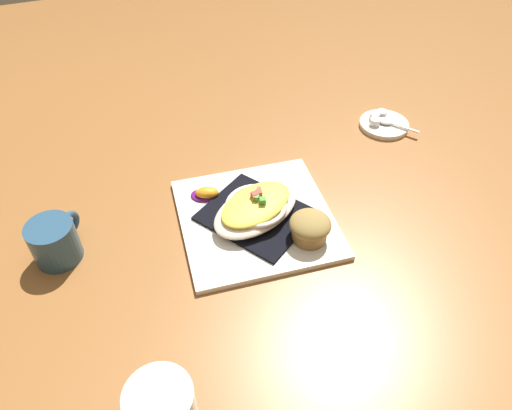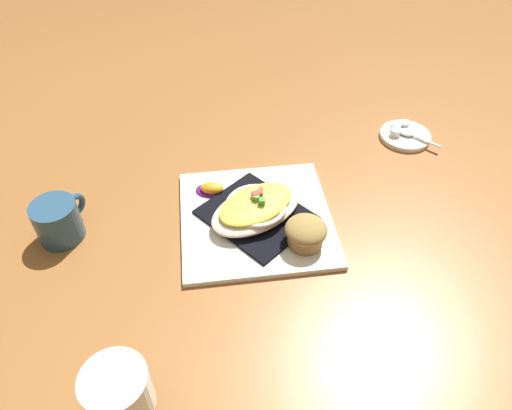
{
  "view_description": "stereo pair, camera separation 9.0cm",
  "coord_description": "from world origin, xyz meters",
  "px_view_note": "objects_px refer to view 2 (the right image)",
  "views": [
    {
      "loc": [
        -0.23,
        -0.6,
        0.67
      ],
      "look_at": [
        0.0,
        0.0,
        0.04
      ],
      "focal_mm": 33.53,
      "sensor_mm": 36.0,
      "label": 1
    },
    {
      "loc": [
        -0.14,
        -0.63,
        0.67
      ],
      "look_at": [
        0.0,
        0.0,
        0.04
      ],
      "focal_mm": 33.53,
      "sensor_mm": 36.0,
      "label": 2
    }
  ],
  "objects_px": {
    "square_plate": "(256,218)",
    "creamer_cup_2": "(396,132)",
    "coffee_mug": "(59,222)",
    "creamer_saucer": "(405,136)",
    "creamer_cup_0": "(404,125)",
    "gratin_dish": "(256,207)",
    "orange_garnish": "(211,189)",
    "spoon": "(408,133)",
    "stemmed_glass": "(119,395)",
    "muffin": "(306,232)",
    "creamer_cup_1": "(396,127)"
  },
  "relations": [
    {
      "from": "square_plate",
      "to": "muffin",
      "type": "xyz_separation_m",
      "value": [
        0.07,
        -0.09,
        0.03
      ]
    },
    {
      "from": "orange_garnish",
      "to": "creamer_cup_1",
      "type": "height_order",
      "value": "orange_garnish"
    },
    {
      "from": "spoon",
      "to": "creamer_cup_1",
      "type": "bearing_deg",
      "value": 126.33
    },
    {
      "from": "square_plate",
      "to": "creamer_cup_2",
      "type": "relative_size",
      "value": 11.99
    },
    {
      "from": "gratin_dish",
      "to": "creamer_cup_2",
      "type": "xyz_separation_m",
      "value": [
        0.37,
        0.19,
        -0.02
      ]
    },
    {
      "from": "gratin_dish",
      "to": "muffin",
      "type": "relative_size",
      "value": 2.88
    },
    {
      "from": "spoon",
      "to": "creamer_cup_0",
      "type": "distance_m",
      "value": 0.03
    },
    {
      "from": "spoon",
      "to": "square_plate",
      "type": "bearing_deg",
      "value": -155.51
    },
    {
      "from": "square_plate",
      "to": "creamer_cup_1",
      "type": "distance_m",
      "value": 0.44
    },
    {
      "from": "creamer_cup_0",
      "to": "creamer_cup_1",
      "type": "xyz_separation_m",
      "value": [
        -0.02,
        -0.0,
        0.0
      ]
    },
    {
      "from": "orange_garnish",
      "to": "spoon",
      "type": "distance_m",
      "value": 0.49
    },
    {
      "from": "spoon",
      "to": "coffee_mug",
      "type": "bearing_deg",
      "value": -169.4
    },
    {
      "from": "muffin",
      "to": "spoon",
      "type": "height_order",
      "value": "muffin"
    },
    {
      "from": "creamer_saucer",
      "to": "creamer_cup_2",
      "type": "xyz_separation_m",
      "value": [
        -0.03,
        0.0,
        0.01
      ]
    },
    {
      "from": "creamer_cup_1",
      "to": "square_plate",
      "type": "bearing_deg",
      "value": -151.53
    },
    {
      "from": "muffin",
      "to": "coffee_mug",
      "type": "xyz_separation_m",
      "value": [
        -0.43,
        0.13,
        -0.0
      ]
    },
    {
      "from": "square_plate",
      "to": "muffin",
      "type": "distance_m",
      "value": 0.12
    },
    {
      "from": "creamer_saucer",
      "to": "creamer_cup_1",
      "type": "bearing_deg",
      "value": 126.33
    },
    {
      "from": "creamer_cup_0",
      "to": "stemmed_glass",
      "type": "bearing_deg",
      "value": -139.67
    },
    {
      "from": "spoon",
      "to": "creamer_cup_0",
      "type": "height_order",
      "value": "creamer_cup_0"
    },
    {
      "from": "muffin",
      "to": "creamer_saucer",
      "type": "bearing_deg",
      "value": 39.83
    },
    {
      "from": "square_plate",
      "to": "coffee_mug",
      "type": "bearing_deg",
      "value": 173.69
    },
    {
      "from": "square_plate",
      "to": "stemmed_glass",
      "type": "relative_size",
      "value": 2.09
    },
    {
      "from": "creamer_saucer",
      "to": "spoon",
      "type": "distance_m",
      "value": 0.01
    },
    {
      "from": "orange_garnish",
      "to": "creamer_cup_0",
      "type": "xyz_separation_m",
      "value": [
        0.48,
        0.13,
        -0.0
      ]
    },
    {
      "from": "square_plate",
      "to": "spoon",
      "type": "height_order",
      "value": "spoon"
    },
    {
      "from": "muffin",
      "to": "creamer_cup_1",
      "type": "relative_size",
      "value": 3.17
    },
    {
      "from": "stemmed_glass",
      "to": "creamer_saucer",
      "type": "distance_m",
      "value": 0.84
    },
    {
      "from": "muffin",
      "to": "creamer_cup_1",
      "type": "height_order",
      "value": "muffin"
    },
    {
      "from": "coffee_mug",
      "to": "creamer_saucer",
      "type": "height_order",
      "value": "coffee_mug"
    },
    {
      "from": "orange_garnish",
      "to": "creamer_cup_0",
      "type": "distance_m",
      "value": 0.5
    },
    {
      "from": "spoon",
      "to": "creamer_cup_0",
      "type": "xyz_separation_m",
      "value": [
        0.0,
        0.03,
        0.0
      ]
    },
    {
      "from": "gratin_dish",
      "to": "spoon",
      "type": "bearing_deg",
      "value": 24.49
    },
    {
      "from": "square_plate",
      "to": "muffin",
      "type": "bearing_deg",
      "value": -50.03
    },
    {
      "from": "muffin",
      "to": "creamer_cup_2",
      "type": "height_order",
      "value": "muffin"
    },
    {
      "from": "orange_garnish",
      "to": "coffee_mug",
      "type": "xyz_separation_m",
      "value": [
        -0.29,
        -0.05,
        0.02
      ]
    },
    {
      "from": "square_plate",
      "to": "stemmed_glass",
      "type": "xyz_separation_m",
      "value": [
        -0.25,
        -0.34,
        0.09
      ]
    },
    {
      "from": "coffee_mug",
      "to": "creamer_cup_0",
      "type": "relative_size",
      "value": 4.13
    },
    {
      "from": "square_plate",
      "to": "orange_garnish",
      "type": "bearing_deg",
      "value": 130.7
    },
    {
      "from": "stemmed_glass",
      "to": "creamer_cup_2",
      "type": "relative_size",
      "value": 5.73
    },
    {
      "from": "square_plate",
      "to": "creamer_cup_0",
      "type": "bearing_deg",
      "value": 27.59
    },
    {
      "from": "gratin_dish",
      "to": "orange_garnish",
      "type": "bearing_deg",
      "value": 130.72
    },
    {
      "from": "orange_garnish",
      "to": "creamer_saucer",
      "type": "height_order",
      "value": "orange_garnish"
    },
    {
      "from": "creamer_cup_2",
      "to": "coffee_mug",
      "type": "bearing_deg",
      "value": -168.64
    },
    {
      "from": "gratin_dish",
      "to": "coffee_mug",
      "type": "relative_size",
      "value": 2.21
    },
    {
      "from": "spoon",
      "to": "creamer_cup_0",
      "type": "bearing_deg",
      "value": 81.87
    },
    {
      "from": "creamer_saucer",
      "to": "creamer_cup_2",
      "type": "relative_size",
      "value": 4.88
    },
    {
      "from": "coffee_mug",
      "to": "spoon",
      "type": "height_order",
      "value": "coffee_mug"
    },
    {
      "from": "gratin_dish",
      "to": "coffee_mug",
      "type": "distance_m",
      "value": 0.36
    },
    {
      "from": "stemmed_glass",
      "to": "creamer_cup_0",
      "type": "distance_m",
      "value": 0.86
    }
  ]
}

